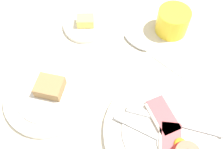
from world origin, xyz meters
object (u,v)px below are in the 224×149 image
at_px(teaspoon_by_saucer, 144,48).
at_px(sugar_cup, 172,20).
at_px(bread_plate, 47,94).
at_px(breakfast_plate, 168,133).
at_px(butter_dish, 85,25).

bearing_deg(teaspoon_by_saucer, sugar_cup, -94.16).
bearing_deg(bread_plate, breakfast_plate, -8.59).
distance_m(breakfast_plate, butter_dish, 0.33).
bearing_deg(teaspoon_by_saucer, breakfast_plate, 141.22).
relative_size(breakfast_plate, bread_plate, 1.36).
xyz_separation_m(bread_plate, butter_dish, (0.03, 0.20, -0.00)).
height_order(bread_plate, teaspoon_by_saucer, bread_plate).
xyz_separation_m(breakfast_plate, teaspoon_by_saucer, (-0.07, 0.20, -0.01)).
bearing_deg(bread_plate, sugar_cup, 44.62).
relative_size(breakfast_plate, butter_dish, 2.24).
xyz_separation_m(bread_plate, teaspoon_by_saucer, (0.18, 0.16, -0.00)).
height_order(sugar_cup, teaspoon_by_saucer, sugar_cup).
relative_size(butter_dish, teaspoon_by_saucer, 0.63).
distance_m(sugar_cup, teaspoon_by_saucer, 0.09).
bearing_deg(bread_plate, butter_dish, 81.75).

